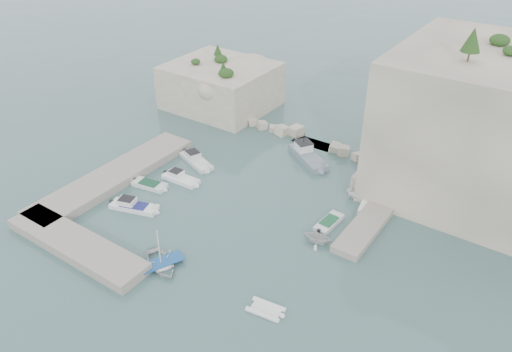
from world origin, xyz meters
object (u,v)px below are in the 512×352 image
Objects in this scene: motorboat_c at (150,187)px; tender_east_d at (362,199)px; tender_east_c at (370,204)px; rowboat at (161,266)px; motorboat_b at (181,181)px; tender_east_a at (317,242)px; motorboat_d at (135,209)px; inflatable_dinghy at (266,311)px; motorboat_a at (196,163)px; tender_east_b at (329,225)px; work_boat at (308,160)px.

motorboat_c is 26.20m from tender_east_d.
motorboat_c is 0.88× the size of tender_east_c.
tender_east_d reaches higher than rowboat.
motorboat_b is 20.11m from tender_east_a.
motorboat_b is (0.41, 7.65, 0.00)m from motorboat_d.
tender_east_a is 9.84m from tender_east_c.
rowboat is 25.16m from tender_east_d.
motorboat_a is at bearing 136.02° from inflatable_dinghy.
tender_east_b is 6.80m from tender_east_d.
motorboat_d is 1.75× the size of inflatable_dinghy.
tender_east_a is 0.59× the size of tender_east_c.
work_boat is (-10.19, 25.74, 0.00)m from inflatable_dinghy.
tender_east_d reaches higher than motorboat_a.
motorboat_c is 22.75m from tender_east_b.
tender_east_a is (20.08, -0.93, 0.00)m from motorboat_b.
inflatable_dinghy is 21.25m from tender_east_d.
tender_east_c is at bearing 80.09° from inflatable_dinghy.
tender_east_a is 0.71× the size of tender_east_b.
motorboat_d is 1.91× the size of tender_east_a.
motorboat_d is 1.24× the size of rowboat.
motorboat_c is at bearing -76.48° from motorboat_a.
tender_east_d is (-1.13, 0.48, 0.00)m from tender_east_c.
rowboat is 16.41m from tender_east_a.
tender_east_d is (11.70, 22.27, 0.00)m from rowboat.
motorboat_c is 1.50× the size of tender_east_a.
tender_east_b is 0.83× the size of tender_east_c.
tender_east_b is at bearing -18.30° from work_boat.
inflatable_dinghy is at bearing -32.07° from motorboat_b.
motorboat_a is 22.58m from tender_east_d.
motorboat_a is at bearing 73.57° from motorboat_c.
rowboat is 1.29× the size of tender_east_d.
motorboat_b is at bearing 94.43° from tender_east_d.
tender_east_d reaches higher than tender_east_b.
motorboat_c is 21.37m from work_boat.
motorboat_c is at bearing 105.34° from tender_east_c.
tender_east_b is at bearing 9.19° from motorboat_d.
motorboat_b is 1.18× the size of tender_east_b.
tender_east_b is at bearing 149.88° from tender_east_c.
motorboat_c reaches higher than inflatable_dinghy.
motorboat_b is 1.09× the size of rowboat.
rowboat is (10.40, -17.63, 0.00)m from motorboat_a.
inflatable_dinghy is at bearing -171.59° from tender_east_b.
motorboat_d is at bearing -64.90° from motorboat_a.
rowboat is at bearing -50.28° from motorboat_c.
tender_east_b is 6.61m from tender_east_c.
tender_east_d is (23.06, 12.44, 0.00)m from motorboat_c.
motorboat_c is 4.84m from motorboat_d.
rowboat is (9.42, -5.39, 0.00)m from motorboat_d.
tender_east_a reaches higher than motorboat_b.
tender_east_c is at bearing -132.71° from tender_east_d.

